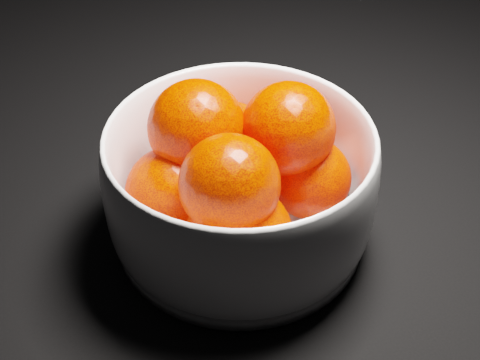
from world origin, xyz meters
name	(u,v)px	position (x,y,z in m)	size (l,w,h in m)	color
bowl	(240,185)	(0.25, -0.23, 0.06)	(0.23, 0.23, 0.11)	white
orange_pile	(234,171)	(0.25, -0.22, 0.07)	(0.19, 0.20, 0.13)	#F42300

